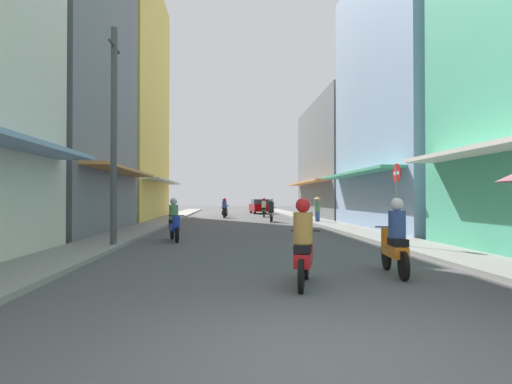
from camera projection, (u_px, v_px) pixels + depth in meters
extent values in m
plane|color=#4C4C4F|center=(241.00, 223.00, 26.72)|extent=(117.34, 117.34, 0.00)
cube|color=gray|center=(159.00, 222.00, 26.37)|extent=(1.79, 61.34, 0.12)
cube|color=gray|center=(321.00, 222.00, 27.08)|extent=(1.79, 61.34, 0.12)
cube|color=slate|center=(46.00, 35.00, 18.99)|extent=(6.00, 10.16, 17.77)
cube|color=#D88C4C|center=(125.00, 171.00, 19.15)|extent=(1.10, 9.15, 0.12)
cube|color=#EFD159|center=(116.00, 99.00, 31.19)|extent=(6.00, 12.84, 17.71)
cube|color=silver|center=(164.00, 181.00, 31.35)|extent=(1.10, 11.56, 0.12)
cube|color=#8CA5CC|center=(422.00, 94.00, 21.51)|extent=(6.00, 11.14, 13.75)
cube|color=#4CB28C|center=(355.00, 174.00, 21.21)|extent=(1.10, 10.03, 0.12)
cube|color=slate|center=(349.00, 160.00, 34.35)|extent=(6.00, 13.71, 9.23)
cube|color=#D88C4C|center=(306.00, 183.00, 34.08)|extent=(1.10, 12.34, 0.12)
cylinder|color=black|center=(177.00, 235.00, 14.99)|extent=(0.22, 0.56, 0.56)
cylinder|color=black|center=(172.00, 232.00, 16.17)|extent=(0.22, 0.56, 0.56)
cube|color=#1E38B7|center=(174.00, 227.00, 15.63)|extent=(0.53, 1.04, 0.24)
cube|color=black|center=(173.00, 222.00, 15.82)|extent=(0.41, 0.61, 0.14)
cylinder|color=#1E38B7|center=(176.00, 223.00, 15.11)|extent=(0.28, 0.28, 0.45)
cylinder|color=black|center=(176.00, 216.00, 15.11)|extent=(0.54, 0.17, 0.03)
cylinder|color=#598C59|center=(174.00, 212.00, 15.78)|extent=(0.34, 0.34, 0.55)
sphere|color=#B2B2B7|center=(174.00, 201.00, 15.78)|extent=(0.26, 0.26, 0.26)
cylinder|color=black|center=(264.00, 213.00, 35.77)|extent=(0.15, 0.57, 0.56)
cylinder|color=black|center=(264.00, 214.00, 34.52)|extent=(0.15, 0.57, 0.56)
cube|color=#197233|center=(264.00, 211.00, 35.10)|extent=(0.41, 1.03, 0.24)
cube|color=black|center=(264.00, 209.00, 34.90)|extent=(0.35, 0.59, 0.14)
cylinder|color=#197233|center=(264.00, 208.00, 35.65)|extent=(0.28, 0.28, 0.45)
cylinder|color=black|center=(264.00, 205.00, 35.66)|extent=(0.55, 0.10, 0.03)
cylinder|color=beige|center=(264.00, 204.00, 34.96)|extent=(0.34, 0.34, 0.55)
sphere|color=maroon|center=(264.00, 200.00, 34.97)|extent=(0.26, 0.26, 0.26)
cylinder|color=black|center=(226.00, 213.00, 37.20)|extent=(0.22, 0.56, 0.56)
cylinder|color=black|center=(223.00, 212.00, 38.38)|extent=(0.22, 0.56, 0.56)
cube|color=silver|center=(224.00, 210.00, 37.84)|extent=(0.53, 1.04, 0.24)
cube|color=black|center=(224.00, 208.00, 38.03)|extent=(0.42, 0.61, 0.14)
cylinder|color=silver|center=(226.00, 208.00, 37.32)|extent=(0.28, 0.28, 0.45)
cylinder|color=black|center=(226.00, 205.00, 37.32)|extent=(0.54, 0.17, 0.03)
cylinder|color=#334C8C|center=(224.00, 204.00, 37.99)|extent=(0.34, 0.34, 0.55)
sphere|color=maroon|center=(224.00, 199.00, 37.99)|extent=(0.26, 0.26, 0.26)
cylinder|color=black|center=(272.00, 217.00, 28.45)|extent=(0.17, 0.57, 0.56)
cylinder|color=black|center=(271.00, 218.00, 27.21)|extent=(0.17, 0.57, 0.56)
cube|color=#B2B2B7|center=(271.00, 214.00, 27.78)|extent=(0.44, 1.03, 0.24)
cube|color=black|center=(271.00, 211.00, 27.59)|extent=(0.37, 0.60, 0.14)
cylinder|color=#B2B2B7|center=(272.00, 211.00, 28.33)|extent=(0.28, 0.28, 0.45)
cylinder|color=black|center=(272.00, 207.00, 28.34)|extent=(0.55, 0.12, 0.03)
cylinder|color=#262628|center=(271.00, 206.00, 27.64)|extent=(0.34, 0.34, 0.55)
sphere|color=#B2B2B7|center=(271.00, 200.00, 27.65)|extent=(0.26, 0.26, 0.26)
cylinder|color=black|center=(306.00, 265.00, 8.27)|extent=(0.22, 0.56, 0.56)
cylinder|color=black|center=(301.00, 276.00, 7.04)|extent=(0.22, 0.56, 0.56)
cube|color=red|center=(304.00, 258.00, 7.61)|extent=(0.52, 1.04, 0.24)
cube|color=black|center=(303.00, 248.00, 7.41)|extent=(0.41, 0.61, 0.14)
cylinder|color=red|center=(306.00, 244.00, 8.15)|extent=(0.28, 0.28, 0.45)
cylinder|color=black|center=(306.00, 231.00, 8.15)|extent=(0.54, 0.17, 0.03)
cylinder|color=#BF8C3F|center=(303.00, 228.00, 7.47)|extent=(0.34, 0.34, 0.55)
sphere|color=red|center=(303.00, 205.00, 7.47)|extent=(0.26, 0.26, 0.26)
cylinder|color=black|center=(225.00, 214.00, 34.17)|extent=(0.13, 0.56, 0.56)
cylinder|color=black|center=(224.00, 215.00, 32.93)|extent=(0.13, 0.56, 0.56)
cube|color=black|center=(225.00, 212.00, 33.50)|extent=(0.37, 1.02, 0.24)
cube|color=black|center=(224.00, 209.00, 33.31)|extent=(0.33, 0.58, 0.14)
cylinder|color=black|center=(225.00, 209.00, 34.06)|extent=(0.28, 0.28, 0.45)
cylinder|color=black|center=(225.00, 206.00, 34.06)|extent=(0.55, 0.08, 0.03)
cylinder|color=#334C8C|center=(224.00, 205.00, 33.36)|extent=(0.34, 0.34, 0.55)
sphere|color=red|center=(224.00, 200.00, 33.37)|extent=(0.26, 0.26, 0.26)
cylinder|color=black|center=(386.00, 257.00, 9.33)|extent=(0.14, 0.57, 0.56)
cylinder|color=black|center=(404.00, 266.00, 8.09)|extent=(0.14, 0.57, 0.56)
cube|color=orange|center=(395.00, 251.00, 8.66)|extent=(0.39, 1.03, 0.24)
cube|color=black|center=(398.00, 242.00, 8.47)|extent=(0.34, 0.59, 0.14)
cylinder|color=orange|center=(388.00, 238.00, 9.22)|extent=(0.28, 0.28, 0.45)
cylinder|color=black|center=(388.00, 227.00, 9.22)|extent=(0.55, 0.09, 0.03)
cylinder|color=#334C8C|center=(397.00, 224.00, 8.52)|extent=(0.34, 0.34, 0.55)
sphere|color=silver|center=(397.00, 204.00, 8.53)|extent=(0.26, 0.26, 0.26)
cube|color=#8C0000|center=(260.00, 208.00, 42.96)|extent=(2.10, 4.24, 0.70)
cube|color=#333D47|center=(260.00, 202.00, 42.82)|extent=(1.77, 2.23, 0.60)
cylinder|color=black|center=(251.00, 210.00, 44.08)|extent=(0.23, 0.65, 0.64)
cylinder|color=black|center=(265.00, 210.00, 44.31)|extent=(0.23, 0.65, 0.64)
cylinder|color=black|center=(255.00, 211.00, 41.61)|extent=(0.23, 0.65, 0.64)
cylinder|color=black|center=(270.00, 211.00, 41.84)|extent=(0.23, 0.65, 0.64)
cylinder|color=#334C8C|center=(317.00, 217.00, 26.40)|extent=(0.28, 0.28, 0.73)
cylinder|color=#598C59|center=(317.00, 207.00, 26.41)|extent=(0.34, 0.34, 0.62)
sphere|color=tan|center=(317.00, 199.00, 26.42)|extent=(0.22, 0.22, 0.22)
cone|color=#D1B77A|center=(317.00, 198.00, 26.42)|extent=(0.44, 0.44, 0.16)
cylinder|color=#4C4C4F|center=(114.00, 138.00, 13.39)|extent=(0.20, 0.20, 6.98)
cylinder|color=#3F382D|center=(114.00, 47.00, 13.43)|extent=(0.08, 1.20, 0.08)
cylinder|color=gray|center=(397.00, 207.00, 13.14)|extent=(0.07, 0.07, 2.60)
cylinder|color=red|center=(397.00, 173.00, 13.16)|extent=(0.02, 0.60, 0.60)
cube|color=white|center=(397.00, 173.00, 13.16)|extent=(0.03, 0.40, 0.10)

